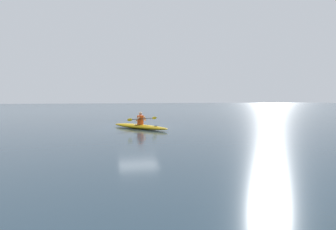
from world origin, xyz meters
TOP-DOWN VIEW (x-y plane):
  - ground_plane at (0.00, 0.00)m, footprint 160.00×160.00m
  - kayak at (0.07, 0.97)m, footprint 3.12×4.24m
  - kayaker at (0.01, 1.06)m, footprint 2.03×1.36m

SIDE VIEW (x-z plane):
  - ground_plane at x=0.00m, z-range 0.00..0.00m
  - kayak at x=0.07m, z-range 0.00..0.27m
  - kayaker at x=0.01m, z-range 0.20..0.97m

